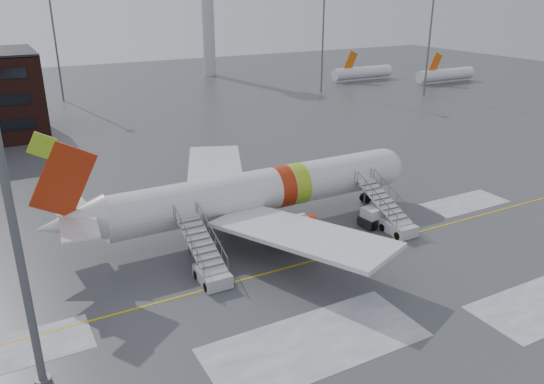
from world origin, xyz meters
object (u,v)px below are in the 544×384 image
airliner (252,193)px  pushback_tug (374,217)px  airstair_aft (208,265)px  airstair_fwd (393,219)px

airliner → pushback_tug: airliner is taller
pushback_tug → airstair_aft: bearing=-174.6°
airliner → airstair_aft: 9.85m
airstair_aft → pushback_tug: bearing=5.4°
airstair_aft → pushback_tug: size_ratio=2.36×
airliner → airstair_fwd: bearing=-30.8°
pushback_tug → airstair_fwd: bearing=-64.1°
airstair_fwd → pushback_tug: size_ratio=2.36×
airstair_fwd → pushback_tug: bearing=115.9°
airstair_fwd → pushback_tug: (-0.79, 1.62, -0.28)m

